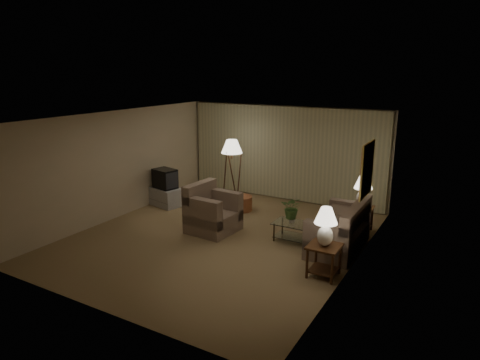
# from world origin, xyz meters

# --- Properties ---
(ground) EXTENTS (7.00, 7.00, 0.00)m
(ground) POSITION_xyz_m (0.00, 0.00, 0.00)
(ground) COLOR olive
(ground) RESTS_ON ground
(room_shell) EXTENTS (6.04, 7.02, 2.72)m
(room_shell) POSITION_xyz_m (0.02, 1.51, 1.75)
(room_shell) COLOR #C1B294
(room_shell) RESTS_ON ground
(sofa) EXTENTS (1.83, 0.93, 0.81)m
(sofa) POSITION_xyz_m (2.50, 0.71, 0.40)
(sofa) COLOR #816C5C
(sofa) RESTS_ON ground
(armchair) EXTENTS (1.18, 1.13, 0.88)m
(armchair) POSITION_xyz_m (-0.33, 0.24, 0.44)
(armchair) COLOR #816C5C
(armchair) RESTS_ON ground
(side_table_near) EXTENTS (0.56, 0.56, 0.60)m
(side_table_near) POSITION_xyz_m (2.65, -0.64, 0.41)
(side_table_near) COLOR #37210F
(side_table_near) RESTS_ON ground
(side_table_far) EXTENTS (0.53, 0.45, 0.60)m
(side_table_far) POSITION_xyz_m (2.65, 1.96, 0.40)
(side_table_far) COLOR #37210F
(side_table_far) RESTS_ON ground
(table_lamp_near) EXTENTS (0.42, 0.42, 0.72)m
(table_lamp_near) POSITION_xyz_m (2.65, -0.64, 1.03)
(table_lamp_near) COLOR silver
(table_lamp_near) RESTS_ON side_table_near
(table_lamp_far) EXTENTS (0.42, 0.42, 0.73)m
(table_lamp_far) POSITION_xyz_m (2.65, 1.96, 1.03)
(table_lamp_far) COLOR silver
(table_lamp_far) RESTS_ON side_table_far
(coffee_table) EXTENTS (1.08, 0.59, 0.41)m
(coffee_table) POSITION_xyz_m (1.63, 0.61, 0.28)
(coffee_table) COLOR silver
(coffee_table) RESTS_ON ground
(tv_cabinet) EXTENTS (1.14, 0.95, 0.50)m
(tv_cabinet) POSITION_xyz_m (-2.55, 1.21, 0.25)
(tv_cabinet) COLOR #ACACAF
(tv_cabinet) RESTS_ON ground
(crt_tv) EXTENTS (0.81, 0.71, 0.53)m
(crt_tv) POSITION_xyz_m (-2.55, 1.21, 0.77)
(crt_tv) COLOR black
(crt_tv) RESTS_ON tv_cabinet
(floor_lamp) EXTENTS (0.59, 0.59, 1.80)m
(floor_lamp) POSITION_xyz_m (-1.07, 2.32, 0.94)
(floor_lamp) COLOR #37210F
(floor_lamp) RESTS_ON ground
(ottoman) EXTENTS (0.62, 0.62, 0.39)m
(ottoman) POSITION_xyz_m (-0.52, 1.87, 0.20)
(ottoman) COLOR #9E5035
(ottoman) RESTS_ON ground
(vase) EXTENTS (0.17, 0.17, 0.15)m
(vase) POSITION_xyz_m (1.48, 0.61, 0.49)
(vase) COLOR white
(vase) RESTS_ON coffee_table
(flowers) EXTENTS (0.53, 0.48, 0.50)m
(flowers) POSITION_xyz_m (1.48, 0.61, 0.82)
(flowers) COLOR #436C30
(flowers) RESTS_ON vase
(book) EXTENTS (0.23, 0.27, 0.02)m
(book) POSITION_xyz_m (1.88, 0.51, 0.42)
(book) COLOR olive
(book) RESTS_ON coffee_table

